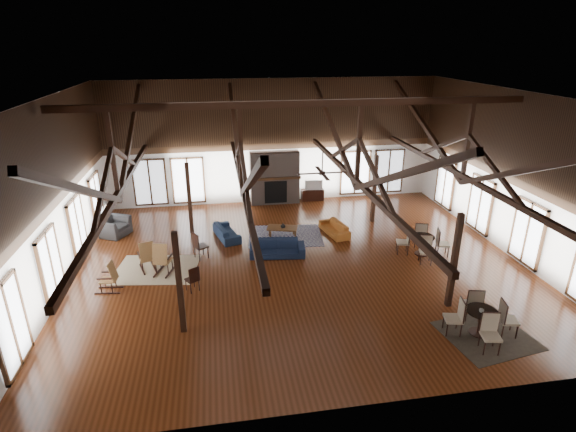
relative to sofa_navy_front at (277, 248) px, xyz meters
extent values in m
plane|color=#582812|center=(0.72, -0.77, -0.30)|extent=(16.00, 16.00, 0.00)
cube|color=black|center=(0.72, -0.77, 5.70)|extent=(16.00, 14.00, 0.02)
cube|color=white|center=(0.72, 6.23, 2.70)|extent=(16.00, 0.02, 6.00)
cube|color=white|center=(0.72, -7.77, 2.70)|extent=(16.00, 0.02, 6.00)
cube|color=white|center=(-7.28, -0.77, 2.70)|extent=(0.02, 14.00, 6.00)
cube|color=white|center=(8.72, -0.77, 2.70)|extent=(0.02, 14.00, 6.00)
cube|color=black|center=(0.72, -0.77, 5.45)|extent=(15.60, 0.18, 0.22)
cube|color=black|center=(-5.28, -0.77, 2.75)|extent=(0.16, 13.70, 0.18)
cube|color=black|center=(-5.28, -0.77, 4.10)|extent=(0.14, 0.14, 2.70)
cube|color=black|center=(-5.28, 2.73, 3.97)|extent=(0.15, 7.07, 3.12)
cube|color=black|center=(-5.28, -4.27, 3.97)|extent=(0.15, 7.07, 3.12)
cube|color=black|center=(-1.28, -0.77, 2.75)|extent=(0.16, 13.70, 0.18)
cube|color=black|center=(-1.28, -0.77, 4.10)|extent=(0.14, 0.14, 2.70)
cube|color=black|center=(-1.28, 2.73, 3.97)|extent=(0.15, 7.07, 3.12)
cube|color=black|center=(-1.28, -4.27, 3.97)|extent=(0.15, 7.07, 3.12)
cube|color=black|center=(2.72, -0.77, 2.75)|extent=(0.16, 13.70, 0.18)
cube|color=black|center=(2.72, -0.77, 4.10)|extent=(0.14, 0.14, 2.70)
cube|color=black|center=(2.72, 2.73, 3.97)|extent=(0.15, 7.07, 3.12)
cube|color=black|center=(2.72, -4.27, 3.97)|extent=(0.15, 7.07, 3.12)
cube|color=black|center=(6.72, -0.77, 2.75)|extent=(0.16, 13.70, 0.18)
cube|color=black|center=(6.72, -0.77, 4.10)|extent=(0.14, 0.14, 2.70)
cube|color=black|center=(6.72, 2.73, 3.97)|extent=(0.15, 7.07, 3.12)
cube|color=black|center=(6.72, -4.27, 3.97)|extent=(0.15, 7.07, 3.12)
cube|color=black|center=(-3.28, -4.27, 1.22)|extent=(0.16, 0.16, 3.05)
cube|color=black|center=(4.72, -4.27, 1.22)|extent=(0.16, 0.16, 3.05)
cube|color=black|center=(-3.28, 2.73, 1.22)|extent=(0.16, 0.16, 3.05)
cube|color=black|center=(4.72, 2.73, 1.22)|extent=(0.16, 0.16, 3.05)
cube|color=#6A5951|center=(0.72, 5.91, 1.00)|extent=(2.40, 0.62, 2.60)
cube|color=black|center=(0.72, 5.59, 0.35)|extent=(1.10, 0.06, 1.10)
cube|color=#331D0F|center=(0.72, 5.63, 1.05)|extent=(2.50, 0.20, 0.12)
cylinder|color=black|center=(1.22, -1.77, 3.75)|extent=(0.04, 0.04, 0.70)
cylinder|color=black|center=(1.22, -1.77, 3.40)|extent=(0.20, 0.20, 0.10)
cube|color=black|center=(1.67, -1.77, 3.40)|extent=(0.70, 0.12, 0.02)
cube|color=black|center=(1.22, -1.32, 3.40)|extent=(0.12, 0.70, 0.02)
cube|color=black|center=(0.77, -1.77, 3.40)|extent=(0.70, 0.12, 0.02)
cube|color=black|center=(1.22, -2.22, 3.40)|extent=(0.12, 0.70, 0.02)
imported|color=#141F38|center=(0.00, 0.00, 0.00)|extent=(2.16, 1.05, 0.61)
imported|color=#182844|center=(-1.83, 1.97, -0.04)|extent=(1.92, 1.15, 0.52)
imported|color=#AD5D21|center=(2.67, 1.64, -0.05)|extent=(1.82, 1.02, 0.50)
cube|color=brown|center=(0.44, 1.60, 0.14)|extent=(1.34, 0.92, 0.06)
cube|color=brown|center=(-0.08, 1.40, -0.10)|extent=(0.06, 0.06, 0.41)
cube|color=brown|center=(-0.08, 1.80, -0.10)|extent=(0.06, 0.06, 0.41)
cube|color=brown|center=(0.95, 1.40, -0.10)|extent=(0.06, 0.06, 0.41)
cube|color=brown|center=(0.95, 1.80, -0.10)|extent=(0.06, 0.06, 0.41)
imported|color=#B2B2B2|center=(0.45, 1.53, 0.27)|extent=(0.22, 0.22, 0.21)
imported|color=#2C2C2F|center=(-6.48, 3.02, 0.07)|extent=(1.49, 1.43, 0.75)
cube|color=black|center=(-6.88, 3.94, -0.02)|extent=(0.43, 0.43, 0.57)
cylinder|color=black|center=(-6.88, 3.94, 0.44)|extent=(0.08, 0.08, 0.34)
cone|color=beige|center=(-6.88, 3.94, 0.66)|extent=(0.30, 0.30, 0.25)
cube|color=#905F36|center=(-4.73, -0.31, 0.13)|extent=(0.61, 0.60, 0.05)
cube|color=#905F36|center=(-4.66, -0.52, 0.46)|extent=(0.53, 0.33, 0.71)
cube|color=black|center=(-4.93, -0.37, -0.28)|extent=(0.32, 0.84, 0.05)
cube|color=black|center=(-4.54, -0.24, -0.28)|extent=(0.32, 0.84, 0.05)
cube|color=#905F36|center=(-4.12, -0.65, 0.15)|extent=(0.65, 0.63, 0.05)
cube|color=#905F36|center=(-4.19, -0.88, 0.51)|extent=(0.56, 0.35, 0.75)
cube|color=black|center=(-4.32, -0.58, -0.28)|extent=(0.33, 0.90, 0.05)
cube|color=black|center=(-3.91, -0.71, -0.28)|extent=(0.33, 0.90, 0.05)
cube|color=#905F36|center=(-5.80, -1.66, 0.10)|extent=(0.49, 0.51, 0.05)
cube|color=#905F36|center=(-5.59, -1.68, 0.42)|extent=(0.23, 0.48, 0.66)
cube|color=black|center=(-5.83, -1.85, -0.28)|extent=(0.82, 0.15, 0.05)
cube|color=black|center=(-5.78, -1.47, -0.28)|extent=(0.82, 0.15, 0.05)
cube|color=black|center=(-2.84, 0.26, 0.17)|extent=(0.61, 0.61, 0.05)
cube|color=black|center=(-3.02, 0.16, 0.46)|extent=(0.26, 0.41, 0.58)
cylinder|color=black|center=(-2.84, 0.26, -0.06)|extent=(0.04, 0.04, 0.48)
cube|color=black|center=(-3.10, -2.08, 0.10)|extent=(0.52, 0.52, 0.04)
cube|color=black|center=(-3.00, -2.23, 0.34)|extent=(0.34, 0.23, 0.49)
cylinder|color=black|center=(-3.10, -2.08, -0.10)|extent=(0.03, 0.03, 0.40)
cylinder|color=black|center=(4.87, -5.74, 0.43)|extent=(0.86, 0.86, 0.04)
cylinder|color=black|center=(4.87, -5.74, 0.07)|extent=(0.10, 0.10, 0.71)
cylinder|color=black|center=(4.87, -5.74, -0.28)|extent=(0.52, 0.52, 0.04)
cylinder|color=black|center=(5.47, -0.78, 0.42)|extent=(0.85, 0.85, 0.04)
cylinder|color=black|center=(5.47, -0.78, 0.07)|extent=(0.10, 0.10, 0.70)
cylinder|color=black|center=(5.47, -0.78, -0.28)|extent=(0.51, 0.51, 0.04)
imported|color=#B2B2B2|center=(4.79, -5.81, 0.50)|extent=(0.16, 0.16, 0.10)
imported|color=#B2B2B2|center=(5.39, -0.85, 0.49)|extent=(0.13, 0.13, 0.10)
cube|color=black|center=(2.67, 5.98, -0.02)|extent=(1.12, 0.42, 0.56)
imported|color=#B2B2B2|center=(2.71, 5.98, 0.51)|extent=(0.90, 0.19, 0.51)
cube|color=tan|center=(-4.43, -0.40, -0.30)|extent=(3.13, 2.62, 0.01)
cube|color=#191948|center=(0.58, 1.76, -0.30)|extent=(3.25, 2.58, 0.01)
cube|color=black|center=(5.05, -5.88, -0.30)|extent=(2.58, 2.41, 0.01)
camera|label=1|loc=(-2.10, -15.21, 7.38)|focal=28.00mm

